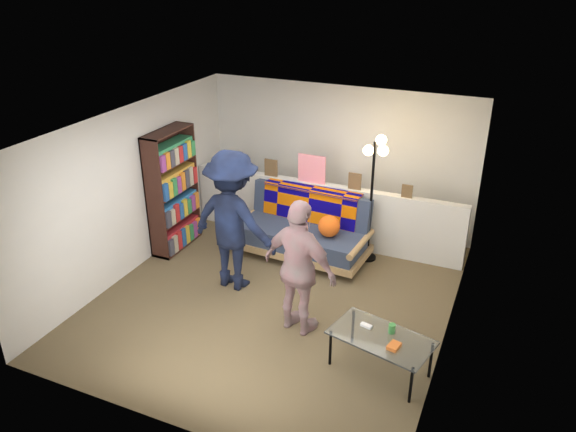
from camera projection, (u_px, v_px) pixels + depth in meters
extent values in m
plane|color=brown|center=(276.00, 297.00, 7.66)|extent=(5.00, 5.00, 0.00)
cube|color=silver|center=(339.00, 158.00, 9.23)|extent=(4.50, 0.10, 2.40)
cube|color=silver|center=(132.00, 190.00, 7.97)|extent=(0.10, 5.00, 2.40)
cube|color=silver|center=(456.00, 252.00, 6.34)|extent=(0.10, 5.00, 2.40)
cube|color=white|center=(275.00, 126.00, 6.64)|extent=(4.50, 5.00, 0.10)
cube|color=silver|center=(323.00, 213.00, 8.94)|extent=(4.45, 0.15, 1.00)
cube|color=brown|center=(238.00, 164.00, 9.21)|extent=(0.18, 0.02, 0.22)
cube|color=brown|center=(271.00, 168.00, 8.98)|extent=(0.22, 0.02, 0.28)
cube|color=white|center=(312.00, 169.00, 8.69)|extent=(0.45, 0.02, 0.45)
cube|color=brown|center=(355.00, 181.00, 8.48)|extent=(0.20, 0.02, 0.26)
cube|color=brown|center=(407.00, 191.00, 8.20)|extent=(0.16, 0.02, 0.20)
cube|color=#AA8352|center=(301.00, 246.00, 8.65)|extent=(2.10, 1.04, 0.11)
cube|color=#2E3952|center=(299.00, 237.00, 8.53)|extent=(1.98, 0.87, 0.26)
cube|color=#2E3952|center=(311.00, 208.00, 8.72)|extent=(1.95, 0.37, 0.61)
cylinder|color=#AA8352|center=(246.00, 218.00, 8.94)|extent=(0.15, 0.92, 0.10)
cylinder|color=#AA8352|center=(361.00, 244.00, 8.14)|extent=(0.15, 0.92, 0.10)
cube|color=#09046F|center=(308.00, 210.00, 8.65)|extent=(1.56, 0.21, 0.56)
cube|color=#09046F|center=(313.00, 189.00, 8.63)|extent=(1.57, 0.37, 0.03)
sphere|color=#F65515|center=(329.00, 226.00, 8.21)|extent=(0.32, 0.32, 0.32)
cube|color=black|center=(164.00, 189.00, 8.67)|extent=(0.02, 0.95, 1.91)
cube|color=black|center=(154.00, 202.00, 8.23)|extent=(0.32, 0.02, 1.91)
cube|color=black|center=(189.00, 180.00, 9.00)|extent=(0.32, 0.02, 1.91)
cube|color=black|center=(167.00, 131.00, 8.21)|extent=(0.32, 0.95, 0.02)
cube|color=black|center=(178.00, 244.00, 9.01)|extent=(0.32, 0.95, 0.04)
cube|color=black|center=(175.00, 217.00, 8.80)|extent=(0.32, 0.91, 0.02)
cube|color=black|center=(173.00, 190.00, 8.61)|extent=(0.32, 0.91, 0.02)
cube|color=black|center=(170.00, 163.00, 8.42)|extent=(0.32, 0.91, 0.02)
cube|color=#AE2229|center=(178.00, 234.00, 8.92)|extent=(0.23, 0.89, 0.32)
cube|color=#296EB2|center=(175.00, 207.00, 8.72)|extent=(0.23, 0.89, 0.30)
cube|color=gold|center=(173.00, 180.00, 8.53)|extent=(0.23, 0.89, 0.32)
cube|color=#318855|center=(170.00, 153.00, 8.34)|extent=(0.23, 0.89, 0.30)
cylinder|color=black|center=(330.00, 348.00, 6.32)|extent=(0.04, 0.04, 0.44)
cylinder|color=black|center=(411.00, 385.00, 5.78)|extent=(0.04, 0.04, 0.44)
cylinder|color=black|center=(353.00, 328.00, 6.67)|extent=(0.04, 0.04, 0.44)
cylinder|color=black|center=(431.00, 361.00, 6.13)|extent=(0.04, 0.04, 0.44)
cube|color=silver|center=(381.00, 337.00, 6.13)|extent=(1.21, 0.85, 0.02)
cube|color=white|center=(366.00, 326.00, 6.28)|extent=(0.14, 0.08, 0.03)
cube|color=orange|center=(394.00, 346.00, 5.94)|extent=(0.14, 0.18, 0.04)
cylinder|color=#3B8E40|center=(392.00, 329.00, 6.16)|extent=(0.09, 0.09, 0.11)
cylinder|color=black|center=(367.00, 257.00, 8.63)|extent=(0.32, 0.32, 0.03)
cylinder|color=black|center=(371.00, 203.00, 8.24)|extent=(0.05, 0.05, 1.86)
sphere|color=#FFC672|center=(368.00, 150.00, 8.02)|extent=(0.15, 0.15, 0.15)
sphere|color=#FFC672|center=(383.00, 151.00, 7.77)|extent=(0.15, 0.15, 0.15)
sphere|color=#FFC672|center=(381.00, 140.00, 7.92)|extent=(0.15, 0.15, 0.15)
imported|color=black|center=(233.00, 221.00, 7.55)|extent=(1.35, 0.87, 1.97)
imported|color=#D08692|center=(300.00, 268.00, 6.65)|extent=(1.09, 0.67, 1.74)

